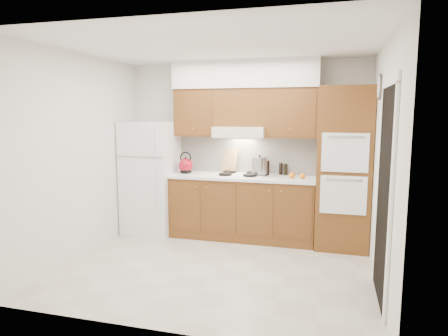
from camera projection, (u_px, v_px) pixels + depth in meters
name	position (u px, v px, depth m)	size (l,w,h in m)	color
floor	(218.00, 267.00, 4.83)	(3.60, 3.60, 0.00)	beige
ceiling	(218.00, 46.00, 4.47)	(3.60, 3.60, 0.00)	white
wall_back	(245.00, 149.00, 6.08)	(3.60, 0.02, 2.60)	silver
wall_left	(83.00, 156.00, 5.12)	(0.02, 3.00, 2.60)	silver
wall_right	(383.00, 166.00, 4.18)	(0.02, 3.00, 2.60)	silver
fridge	(151.00, 177.00, 6.17)	(0.75, 0.72, 1.72)	white
base_cabinets	(242.00, 208.00, 5.91)	(2.11, 0.60, 0.90)	brown
countertop	(242.00, 177.00, 5.83)	(2.13, 0.62, 0.04)	white
backsplash	(247.00, 155.00, 6.07)	(2.11, 0.03, 0.56)	white
oven_cabinet	(344.00, 169.00, 5.42)	(0.70, 0.65, 2.20)	brown
upper_cab_left	(197.00, 113.00, 6.04)	(0.63, 0.33, 0.70)	brown
upper_cab_right	(292.00, 113.00, 5.66)	(0.73, 0.33, 0.70)	brown
range_hood	(240.00, 132.00, 5.84)	(0.75, 0.45, 0.15)	silver
upper_cab_over_hood	(241.00, 108.00, 5.84)	(0.75, 0.33, 0.55)	brown
soffit	(245.00, 74.00, 5.75)	(2.13, 0.36, 0.40)	silver
cooktop	(239.00, 175.00, 5.86)	(0.74, 0.50, 0.01)	white
doorway	(384.00, 196.00, 3.88)	(0.02, 0.90, 2.10)	black
wall_clock	(380.00, 87.00, 4.59)	(0.30, 0.30, 0.02)	#3F3833
kettle	(186.00, 165.00, 6.06)	(0.22, 0.22, 0.22)	maroon
cutting_board	(229.00, 160.00, 6.09)	(0.27, 0.02, 0.37)	tan
stock_pot	(259.00, 165.00, 5.82)	(0.23, 0.23, 0.24)	#A8A9AD
condiment_a	(267.00, 168.00, 5.88)	(0.06, 0.06, 0.21)	black
condiment_b	(281.00, 169.00, 5.93)	(0.05, 0.05, 0.17)	black
condiment_c	(286.00, 170.00, 5.87)	(0.06, 0.06, 0.16)	black
orange_near	(303.00, 176.00, 5.56)	(0.08, 0.08, 0.08)	orange
orange_far	(292.00, 175.00, 5.59)	(0.09, 0.09, 0.09)	orange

